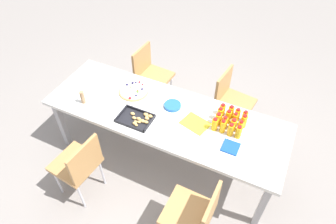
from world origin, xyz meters
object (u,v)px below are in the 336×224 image
at_px(juice_bottle_0, 245,117).
at_px(juice_bottle_14, 223,126).
at_px(chair_near_left, 231,98).
at_px(juice_bottle_13, 231,130).
at_px(chair_far_right, 79,164).
at_px(juice_bottle_8, 240,127).
at_px(napkin_stack, 231,147).
at_px(juice_bottle_15, 215,124).
at_px(juice_bottle_10, 225,122).
at_px(party_table, 164,117).
at_px(chair_far_left, 196,213).
at_px(juice_bottle_2, 231,112).
at_px(plate_stack, 173,106).
at_px(juice_bottle_1, 237,114).
at_px(fruit_pizza, 134,91).
at_px(juice_bottle_11, 218,119).
at_px(chair_near_right, 150,72).
at_px(juice_bottle_3, 222,110).
at_px(juice_bottle_4, 244,121).
at_px(paper_folder, 195,124).
at_px(juice_bottle_6, 228,116).
at_px(juice_bottle_7, 220,114).
at_px(cardboard_tube, 83,97).
at_px(snack_tray, 137,119).
at_px(juice_bottle_9, 233,125).
at_px(juice_bottle_12, 239,132).

bearing_deg(juice_bottle_0, juice_bottle_14, 55.83).
bearing_deg(chair_near_left, juice_bottle_13, 21.57).
relative_size(chair_far_right, juice_bottle_8, 5.95).
distance_m(chair_near_left, napkin_stack, 0.96).
bearing_deg(juice_bottle_15, juice_bottle_10, -136.24).
bearing_deg(party_table, juice_bottle_14, -178.20).
xyz_separation_m(juice_bottle_8, juice_bottle_13, (0.07, 0.07, 0.00)).
distance_m(chair_far_left, juice_bottle_0, 1.03).
xyz_separation_m(juice_bottle_2, plate_stack, (0.58, 0.12, -0.05)).
bearing_deg(juice_bottle_1, juice_bottle_2, -6.81).
bearing_deg(plate_stack, fruit_pizza, -3.18).
xyz_separation_m(juice_bottle_14, fruit_pizza, (1.04, -0.13, -0.06)).
distance_m(juice_bottle_10, juice_bottle_11, 0.07).
distance_m(juice_bottle_11, napkin_stack, 0.31).
xyz_separation_m(chair_near_right, juice_bottle_3, (-1.12, 0.54, 0.30)).
bearing_deg(juice_bottle_4, juice_bottle_10, 27.78).
distance_m(chair_near_left, paper_folder, 0.82).
xyz_separation_m(juice_bottle_6, juice_bottle_11, (0.08, 0.07, -0.00)).
height_order(juice_bottle_7, cardboard_tube, juice_bottle_7).
height_order(juice_bottle_11, juice_bottle_13, same).
distance_m(juice_bottle_11, fruit_pizza, 0.98).
xyz_separation_m(juice_bottle_11, juice_bottle_15, (0.01, 0.08, 0.00)).
relative_size(party_table, napkin_stack, 16.51).
bearing_deg(cardboard_tube, snack_tray, -177.51).
bearing_deg(juice_bottle_3, juice_bottle_4, 163.44).
height_order(juice_bottle_4, juice_bottle_14, juice_bottle_4).
distance_m(juice_bottle_7, juice_bottle_13, 0.21).
xyz_separation_m(juice_bottle_7, paper_folder, (0.19, 0.16, -0.07)).
xyz_separation_m(chair_far_right, chair_near_right, (0.06, -1.55, 0.00)).
relative_size(fruit_pizza, plate_stack, 1.84).
height_order(juice_bottle_4, juice_bottle_6, juice_bottle_4).
bearing_deg(paper_folder, fruit_pizza, -10.75).
relative_size(juice_bottle_7, plate_stack, 0.86).
distance_m(juice_bottle_6, juice_bottle_8, 0.16).
distance_m(juice_bottle_8, napkin_stack, 0.23).
bearing_deg(juice_bottle_15, paper_folder, 4.70).
relative_size(juice_bottle_0, juice_bottle_10, 1.00).
relative_size(juice_bottle_13, cardboard_tube, 0.96).
distance_m(juice_bottle_6, juice_bottle_15, 0.17).
bearing_deg(juice_bottle_15, plate_stack, -12.20).
distance_m(juice_bottle_13, napkin_stack, 0.17).
xyz_separation_m(juice_bottle_15, fruit_pizza, (0.97, -0.13, -0.06)).
bearing_deg(juice_bottle_2, juice_bottle_8, 132.51).
bearing_deg(juice_bottle_4, juice_bottle_7, 2.23).
distance_m(juice_bottle_3, paper_folder, 0.31).
bearing_deg(snack_tray, fruit_pizza, -55.08).
relative_size(chair_near_left, juice_bottle_9, 6.17).
distance_m(juice_bottle_4, juice_bottle_12, 0.15).
height_order(juice_bottle_6, paper_folder, juice_bottle_6).
height_order(juice_bottle_2, juice_bottle_13, juice_bottle_13).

